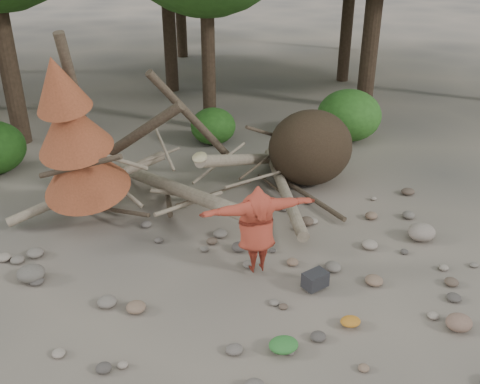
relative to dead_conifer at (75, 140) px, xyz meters
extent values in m
plane|color=#514C44|center=(3.12, -3.37, -2.11)|extent=(120.00, 120.00, 0.00)
ellipsoid|color=#332619|center=(5.72, 0.93, -1.12)|extent=(2.20, 1.87, 1.98)
cylinder|color=gray|center=(2.12, 0.33, -1.56)|extent=(2.61, 5.11, 1.08)
cylinder|color=gray|center=(3.92, 0.83, -1.21)|extent=(3.18, 3.71, 1.90)
cylinder|color=brown|center=(0.92, 1.23, -0.71)|extent=(3.08, 1.91, 2.49)
cylinder|color=gray|center=(4.72, 0.13, -1.76)|extent=(1.13, 4.98, 0.43)
cylinder|color=brown|center=(2.82, 1.43, -0.31)|extent=(2.39, 1.03, 2.89)
cylinder|color=gray|center=(0.12, 0.63, -1.41)|extent=(3.71, 0.86, 1.20)
cylinder|color=#4C3F30|center=(0.62, 0.13, -1.81)|extent=(1.52, 1.70, 0.49)
cylinder|color=gray|center=(3.32, 1.03, -1.31)|extent=(1.57, 0.85, 0.69)
cylinder|color=#4C3F30|center=(4.92, 1.53, -0.91)|extent=(1.92, 1.25, 1.10)
cylinder|color=gray|center=(1.92, 0.83, -0.61)|extent=(0.37, 1.42, 0.85)
cylinder|color=#4C3F30|center=(5.32, -0.17, -1.96)|extent=(0.79, 2.54, 0.12)
cylinder|color=gray|center=(2.32, -0.27, -1.66)|extent=(1.78, 1.11, 0.29)
cylinder|color=#4C3F30|center=(0.22, 0.43, 0.09)|extent=(0.67, 1.13, 4.35)
cone|color=brown|center=(0.06, 0.12, -0.61)|extent=(2.06, 2.13, 1.86)
cone|color=brown|center=(-0.05, -0.09, 0.39)|extent=(1.71, 1.78, 1.65)
cone|color=brown|center=(-0.14, -0.28, 1.29)|extent=(1.23, 1.30, 1.41)
cylinder|color=#38281C|center=(4.12, 5.83, 1.46)|extent=(0.44, 0.44, 7.14)
ellipsoid|color=#265919|center=(3.92, 4.43, -1.55)|extent=(1.40, 1.40, 1.12)
ellipsoid|color=#306A21|center=(8.12, 3.63, -1.31)|extent=(2.00, 2.00, 1.60)
imported|color=#983322|center=(3.18, -2.65, -1.13)|extent=(2.22, 0.61, 1.81)
cylinder|color=#92845C|center=(2.22, -2.20, 0.26)|extent=(0.32, 0.33, 0.16)
cube|color=black|center=(4.08, -3.47, -1.96)|extent=(0.53, 0.44, 0.30)
ellipsoid|color=#286528|center=(2.96, -4.88, -2.02)|extent=(0.48, 0.40, 0.18)
ellipsoid|color=#A4651C|center=(4.26, -4.62, -2.05)|extent=(0.35, 0.29, 0.13)
ellipsoid|color=#785B4B|center=(5.99, -5.15, -1.98)|extent=(0.45, 0.40, 0.27)
ellipsoid|color=gray|center=(6.99, -2.42, -1.93)|extent=(0.60, 0.54, 0.36)
ellipsoid|color=#5D574E|center=(-1.06, -1.79, -1.95)|extent=(0.53, 0.48, 0.32)
camera|label=1|loc=(0.58, -10.99, 3.98)|focal=40.00mm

